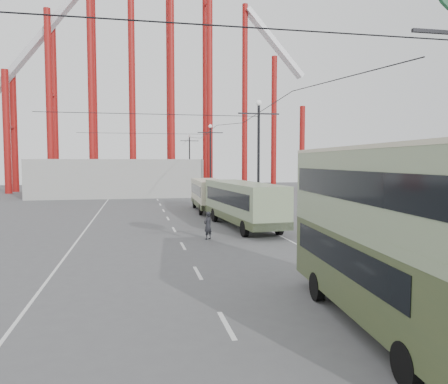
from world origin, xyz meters
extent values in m
plane|color=#4E4E51|center=(0.00, 0.00, 0.00)|extent=(160.00, 160.00, 0.00)
cube|color=silver|center=(-1.00, 19.00, 0.01)|extent=(0.15, 82.00, 0.01)
cube|color=silver|center=(5.40, 20.00, 0.01)|extent=(0.12, 120.00, 0.01)
cube|color=silver|center=(-7.00, 20.00, 0.01)|extent=(0.12, 120.00, 0.01)
cylinder|color=black|center=(5.60, 18.00, 4.50)|extent=(0.20, 0.20, 9.00)
cylinder|color=black|center=(5.60, 18.00, 0.25)|extent=(0.44, 0.44, 0.50)
cube|color=black|center=(5.60, 18.00, 8.30)|extent=(3.20, 0.10, 0.10)
sphere|color=white|center=(5.60, 18.00, 9.10)|extent=(0.44, 0.44, 0.44)
cylinder|color=black|center=(5.60, 40.00, 4.50)|extent=(0.20, 0.20, 9.00)
cylinder|color=black|center=(5.60, 40.00, 0.25)|extent=(0.44, 0.44, 0.50)
cube|color=black|center=(5.60, 40.00, 8.30)|extent=(3.20, 0.10, 0.10)
sphere|color=white|center=(5.60, 40.00, 9.10)|extent=(0.44, 0.44, 0.44)
cylinder|color=black|center=(5.60, 62.00, 4.50)|extent=(0.20, 0.20, 9.00)
cylinder|color=black|center=(5.60, 62.00, 0.25)|extent=(0.44, 0.44, 0.50)
cube|color=black|center=(5.60, 62.00, 8.30)|extent=(3.20, 0.10, 0.10)
sphere|color=white|center=(5.60, 62.00, 9.10)|extent=(0.44, 0.44, 0.44)
cylinder|color=maroon|center=(-22.00, 55.00, 9.00)|extent=(1.00, 1.00, 18.00)
cylinder|color=maroon|center=(-22.00, 59.00, 9.00)|extent=(1.00, 1.00, 18.00)
cylinder|color=maroon|center=(-16.00, 55.00, 13.50)|extent=(1.00, 1.00, 27.00)
cylinder|color=maroon|center=(-16.00, 59.00, 13.50)|extent=(1.00, 1.00, 27.00)
cylinder|color=maroon|center=(-10.00, 55.00, 18.00)|extent=(1.00, 1.00, 36.00)
cylinder|color=maroon|center=(-10.00, 59.00, 18.00)|extent=(1.00, 1.00, 36.00)
cylinder|color=maroon|center=(-4.00, 55.00, 22.50)|extent=(1.00, 1.00, 45.00)
cylinder|color=maroon|center=(-4.00, 59.00, 22.50)|extent=(1.00, 1.00, 45.00)
cylinder|color=maroon|center=(2.00, 55.00, 26.00)|extent=(1.00, 1.00, 52.00)
cylinder|color=maroon|center=(2.00, 59.00, 26.00)|extent=(1.00, 1.00, 52.00)
cylinder|color=maroon|center=(8.00, 55.00, 27.50)|extent=(1.00, 1.00, 55.00)
cylinder|color=maroon|center=(8.00, 59.00, 27.50)|extent=(1.00, 1.00, 55.00)
cylinder|color=maroon|center=(14.00, 56.00, 15.00)|extent=(0.90, 0.90, 30.00)
cylinder|color=maroon|center=(19.00, 56.00, 11.00)|extent=(0.90, 0.90, 22.00)
cylinder|color=maroon|center=(24.00, 56.00, 7.00)|extent=(0.90, 0.90, 14.00)
cube|color=silver|center=(19.00, 56.00, 24.00)|extent=(9.89, 2.00, 10.87)
cube|color=#9A9A95|center=(-6.00, 47.00, 2.50)|extent=(22.00, 10.00, 5.00)
cube|color=#404927|center=(3.32, -3.14, 1.57)|extent=(3.16, 9.71, 2.10)
cube|color=black|center=(3.32, -3.14, 2.00)|extent=(3.04, 7.81, 0.86)
cube|color=gray|center=(3.32, -3.14, 2.77)|extent=(3.18, 9.71, 0.29)
cube|color=gray|center=(3.32, -3.14, 3.96)|extent=(3.16, 9.71, 2.10)
cube|color=black|center=(3.32, -3.14, 4.06)|extent=(3.15, 9.14, 0.81)
cube|color=beige|center=(3.32, -3.14, 5.07)|extent=(3.18, 9.71, 0.11)
cylinder|color=black|center=(2.47, -0.39, 0.48)|extent=(0.34, 0.97, 0.95)
cylinder|color=black|center=(4.62, -0.56, 0.48)|extent=(0.34, 0.97, 0.95)
cylinder|color=black|center=(2.00, -6.09, 0.48)|extent=(0.34, 0.97, 0.95)
cube|color=gray|center=(3.90, 16.13, 1.80)|extent=(3.57, 11.52, 2.47)
cube|color=black|center=(3.90, 16.13, 2.21)|extent=(3.50, 10.29, 0.98)
cube|color=#404927|center=(3.90, 16.13, 0.82)|extent=(3.60, 11.52, 0.52)
cube|color=gray|center=(3.90, 16.13, 3.12)|extent=(3.59, 11.52, 0.16)
cylinder|color=black|center=(2.46, 19.21, 0.52)|extent=(0.38, 1.05, 1.03)
cylinder|color=black|center=(4.78, 19.41, 0.52)|extent=(0.38, 1.05, 1.03)
cylinder|color=black|center=(3.07, 12.43, 0.52)|extent=(0.38, 1.05, 1.03)
cylinder|color=black|center=(5.38, 12.64, 0.52)|extent=(0.38, 1.05, 1.03)
cube|color=beige|center=(3.18, 26.81, 1.67)|extent=(2.70, 9.63, 2.29)
cube|color=black|center=(3.18, 26.81, 2.06)|extent=(2.70, 8.49, 0.91)
cube|color=#404927|center=(3.18, 26.81, 0.76)|extent=(2.73, 9.63, 0.48)
cube|color=beige|center=(3.18, 26.81, 2.90)|extent=(2.72, 9.63, 0.15)
cylinder|color=black|center=(2.18, 29.33, 0.48)|extent=(0.30, 0.96, 0.96)
cylinder|color=black|center=(4.34, 29.26, 0.48)|extent=(0.30, 0.96, 0.96)
cylinder|color=black|center=(2.01, 23.98, 0.48)|extent=(0.30, 0.96, 0.96)
cylinder|color=black|center=(4.16, 23.91, 0.48)|extent=(0.30, 0.96, 0.96)
imported|color=black|center=(0.70, 11.83, 0.84)|extent=(0.73, 0.70, 1.68)
camera|label=1|loc=(-3.47, -13.99, 4.70)|focal=35.00mm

